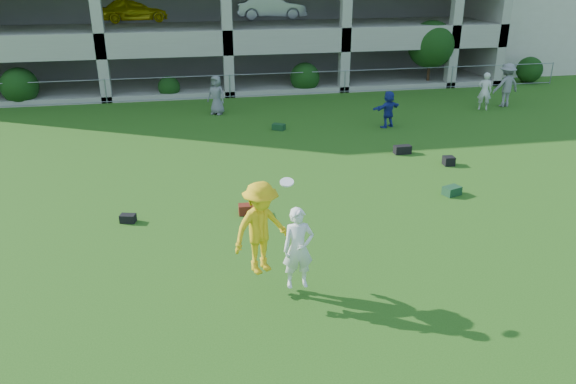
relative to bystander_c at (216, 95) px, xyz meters
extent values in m
plane|color=#235114|center=(0.89, -15.94, -0.87)|extent=(100.00, 100.00, 0.00)
imported|color=slate|center=(0.00, 0.00, 0.00)|extent=(1.01, 0.95, 1.74)
imported|color=navy|center=(6.82, -3.50, -0.11)|extent=(1.47, 0.97, 1.52)
imported|color=silver|center=(12.22, -1.56, 0.00)|extent=(0.75, 0.64, 1.73)
imported|color=gray|center=(13.51, -1.18, 0.14)|extent=(1.39, 0.91, 2.03)
cube|color=#581E0F|center=(0.02, -10.98, -0.73)|extent=(0.56, 0.32, 0.28)
cube|color=black|center=(-3.21, -10.88, -0.76)|extent=(0.45, 0.35, 0.22)
cube|color=#14371C|center=(6.14, -10.80, -0.74)|extent=(0.59, 0.50, 0.26)
cube|color=black|center=(7.23, -8.35, -0.72)|extent=(0.37, 0.37, 0.30)
cube|color=black|center=(6.14, -6.90, -0.72)|extent=(0.61, 0.32, 0.30)
cube|color=#153A1E|center=(2.29, -3.04, -0.74)|extent=(0.58, 0.53, 0.25)
imported|color=yellow|center=(-0.19, -14.84, 0.58)|extent=(1.48, 1.24, 1.99)
imported|color=white|center=(0.43, -15.59, 0.45)|extent=(0.61, 0.41, 1.68)
cylinder|color=white|center=(0.28, -15.19, 1.69)|extent=(0.28, 0.27, 0.13)
cube|color=#9E998C|center=(0.89, 10.06, -0.72)|extent=(30.00, 14.00, 0.30)
cube|color=#9E998C|center=(0.89, 10.06, 2.28)|extent=(30.00, 14.00, 0.30)
cube|color=#9E998C|center=(0.89, 3.21, 1.68)|extent=(30.00, 0.30, 0.90)
imported|color=yellow|center=(-3.73, 8.06, 3.09)|extent=(4.02, 1.98, 1.32)
imported|color=#ABADB2|center=(3.84, 8.06, 3.09)|extent=(4.03, 1.47, 1.32)
cylinder|color=gray|center=(-5.11, 3.06, -0.27)|extent=(0.06, 0.06, 1.20)
cylinder|color=gray|center=(0.89, 3.06, -0.27)|extent=(0.06, 0.06, 1.20)
cylinder|color=gray|center=(6.89, 3.06, -0.27)|extent=(0.06, 0.06, 1.20)
cylinder|color=gray|center=(12.89, 3.06, -0.27)|extent=(0.06, 0.06, 1.20)
cylinder|color=gray|center=(18.89, 3.06, -0.27)|extent=(0.06, 0.06, 1.20)
cylinder|color=gray|center=(0.89, 3.06, 0.28)|extent=(36.00, 0.04, 0.04)
cylinder|color=gray|center=(0.89, 3.06, -0.79)|extent=(36.00, 0.04, 0.04)
sphere|color=#163D11|center=(-9.11, 3.66, 0.01)|extent=(1.76, 1.76, 1.76)
sphere|color=#163D11|center=(-2.11, 3.66, -0.32)|extent=(1.10, 1.10, 1.10)
sphere|color=#163D11|center=(4.89, 3.66, -0.10)|extent=(1.54, 1.54, 1.54)
cylinder|color=#382314|center=(11.89, 3.86, 0.11)|extent=(0.16, 0.16, 1.96)
sphere|color=#163D11|center=(11.89, 3.86, 1.37)|extent=(2.52, 2.52, 2.52)
sphere|color=#163D11|center=(17.89, 3.66, -0.15)|extent=(1.43, 1.43, 1.43)
camera|label=1|loc=(-1.61, -25.00, 5.66)|focal=35.00mm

